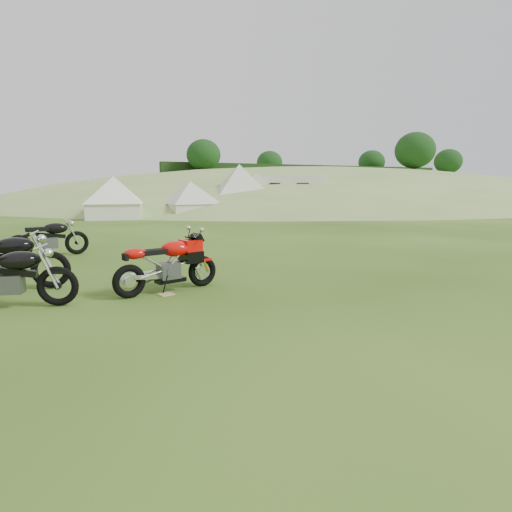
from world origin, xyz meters
name	(u,v)px	position (x,y,z in m)	size (l,w,h in m)	color
ground	(290,321)	(0.00, 0.00, 0.00)	(120.00, 120.00, 0.00)	#274A0F
hillside	(313,202)	(24.00, 40.00, 0.00)	(80.00, 64.00, 8.00)	#7A9C4F
hedgerow	(313,202)	(24.00, 40.00, 0.00)	(36.00, 1.20, 8.60)	black
sport_motorcycle	(167,260)	(-1.14, 2.19, 0.53)	(1.77, 0.44, 1.06)	red
plywood_board	(166,294)	(-1.22, 1.98, 0.01)	(0.23, 0.19, 0.02)	tan
vintage_moto_b	(3,260)	(-3.63, 3.29, 0.53)	(2.00, 0.46, 1.05)	black
vintage_moto_c	(9,275)	(-3.41, 2.12, 0.48)	(1.82, 0.42, 0.96)	black
vintage_moto_d	(49,237)	(-3.10, 6.91, 0.49)	(1.86, 0.43, 0.98)	black
tent_left	(114,196)	(-0.36, 20.05, 1.22)	(2.80, 2.80, 2.43)	white
tent_mid	(190,197)	(3.76, 19.50, 1.13)	(2.62, 2.62, 2.27)	beige
tent_right	(239,191)	(7.40, 21.15, 1.47)	(3.39, 3.39, 2.94)	beige
caravan	(288,194)	(10.89, 21.19, 1.26)	(5.36, 2.40, 2.51)	silver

